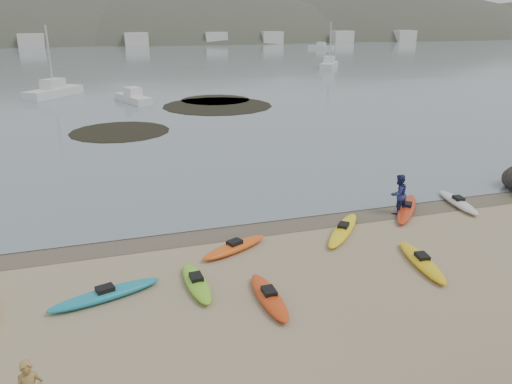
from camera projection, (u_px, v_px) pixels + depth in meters
name	position (u px, v px, depth m)	size (l,w,h in m)	color
ground	(256.00, 224.00, 22.16)	(600.00, 600.00, 0.00)	tan
wet_sand	(258.00, 226.00, 21.89)	(60.00, 60.00, 0.00)	brown
water	(102.00, 32.00, 291.94)	(1200.00, 1200.00, 0.00)	slate
kayaks	(294.00, 251.00, 19.21)	(21.45, 8.75, 0.34)	red
person_east	(398.00, 194.00, 23.02)	(0.92, 0.72, 1.90)	navy
kelp_mats	(197.00, 110.00, 49.15)	(19.75, 21.05, 0.04)	black
moored_boats	(114.00, 64.00, 90.61)	(106.57, 85.47, 1.33)	silver
far_hills	(207.00, 77.00, 213.08)	(550.00, 135.00, 80.00)	#384235
far_town	(133.00, 40.00, 153.60)	(199.00, 5.00, 4.00)	beige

